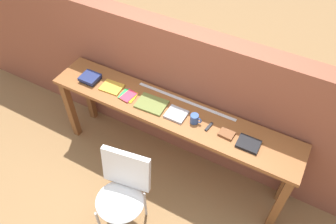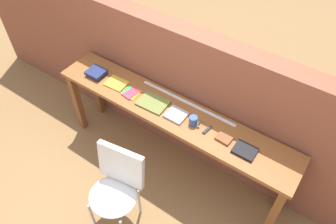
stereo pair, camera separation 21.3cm
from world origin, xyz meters
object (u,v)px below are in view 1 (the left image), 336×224
Objects in this scene: magazine_cycling at (112,87)px; pamphlet_pile_colourful at (129,96)px; mug at (195,119)px; leather_journal_brown at (227,134)px; multitool_folded at (209,127)px; book_repair_rightmost at (248,144)px; chair_white_moulded at (122,190)px; book_stack_leftmost at (90,78)px; book_open_centre at (152,104)px.

magazine_cycling and pamphlet_pile_colourful have the same top height.
pamphlet_pile_colourful is at bearing -179.47° from mug.
multitool_folded is at bearing -177.28° from leather_journal_brown.
book_repair_rightmost reaches higher than pamphlet_pile_colourful.
multitool_folded is at bearing 176.91° from book_repair_rightmost.
multitool_folded is (1.06, -0.00, 0.00)m from magazine_cycling.
leather_journal_brown is (1.22, -0.01, 0.00)m from magazine_cycling.
chair_white_moulded is at bearing -126.84° from leather_journal_brown.
mug is 1.00× the size of multitool_folded.
leather_journal_brown is (1.48, 0.01, -0.02)m from book_stack_leftmost.
book_stack_leftmost is (-0.84, 0.74, 0.38)m from chair_white_moulded.
book_stack_leftmost is at bearing 177.46° from book_open_centre.
pamphlet_pile_colourful is 0.64× the size of book_open_centre.
book_repair_rightmost is (0.96, -0.01, 0.00)m from book_open_centre.
book_stack_leftmost is 0.65× the size of book_open_centre.
pamphlet_pile_colourful is 1.63× the size of multitool_folded.
mug reaches higher than book_stack_leftmost.
multitool_folded is 0.85× the size of leather_journal_brown.
book_stack_leftmost is 0.47m from pamphlet_pile_colourful.
leather_journal_brown is at bearing 0.24° from book_stack_leftmost.
multitool_folded is at bearing -3.95° from magazine_cycling.
chair_white_moulded is 0.90m from mug.
magazine_cycling is 1.19× the size of pamphlet_pile_colourful.
book_stack_leftmost reaches higher than leather_journal_brown.
book_repair_rightmost is (0.84, 0.73, 0.37)m from chair_white_moulded.
book_open_centre is (0.72, 0.00, -0.02)m from book_stack_leftmost.
leather_journal_brown is 0.20m from book_repair_rightmost.
book_stack_leftmost is 1.31m from multitool_folded.
magazine_cycling is 0.76× the size of book_open_centre.
book_stack_leftmost is 0.95× the size of book_repair_rightmost.
magazine_cycling is 1.93× the size of mug.
magazine_cycling is at bearing 175.96° from book_open_centre.
multitool_folded is at bearing 58.03° from chair_white_moulded.
magazine_cycling is at bearing -176.69° from leather_journal_brown.
book_stack_leftmost is 1.48m from leather_journal_brown.
chair_white_moulded is 8.10× the size of multitool_folded.
magazine_cycling is 1.22m from leather_journal_brown.
magazine_cycling is at bearing 178.74° from book_repair_rightmost.
book_open_centre is (0.26, 0.01, 0.00)m from pamphlet_pile_colourful.
book_stack_leftmost is at bearing 179.13° from magazine_cycling.
multitool_folded is (0.59, 0.01, -0.00)m from book_open_centre.
chair_white_moulded is 1.02m from magazine_cycling.
leather_journal_brown reaches higher than multitool_folded.
mug is at bearing 0.07° from book_stack_leftmost.
magazine_cycling is (-0.59, 0.75, 0.36)m from chair_white_moulded.
pamphlet_pile_colourful is 0.84m from multitool_folded.
magazine_cycling is at bearing 2.86° from book_stack_leftmost.
chair_white_moulded is 3.19× the size of book_open_centre.
pamphlet_pile_colourful is at bearing 178.83° from book_open_centre.
leather_journal_brown is at bearing -0.90° from multitool_folded.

